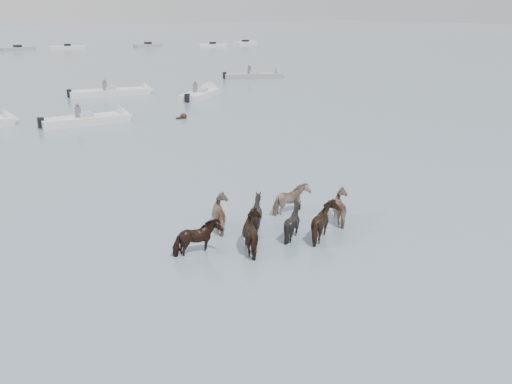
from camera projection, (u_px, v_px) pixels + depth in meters
ground at (266, 244)px, 16.88m from camera, size 400.00×400.00×0.00m
pony_herd at (274, 220)px, 17.55m from camera, size 6.59×3.92×1.31m
swimming_pony at (183, 117)px, 35.69m from camera, size 0.72×0.44×0.44m
motorboat_b at (98, 119)px, 34.32m from camera, size 5.85×2.15×1.92m
motorboat_c at (121, 92)px, 45.15m from camera, size 6.95×3.05×1.92m
motorboat_d at (204, 93)px, 44.39m from camera, size 5.20×4.46×1.92m
motorboat_e at (261, 76)px, 55.65m from camera, size 6.18×4.06×1.92m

